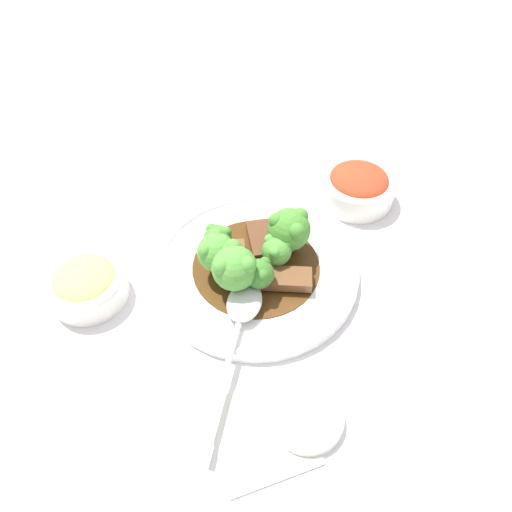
{
  "coord_description": "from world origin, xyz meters",
  "views": [
    {
      "loc": [
        0.22,
        0.34,
        0.5
      ],
      "look_at": [
        0.0,
        0.0,
        0.03
      ],
      "focal_mm": 35.0,
      "sensor_mm": 36.0,
      "label": 1
    }
  ],
  "objects": [
    {
      "name": "sauce_dish",
      "position": [
        0.06,
        0.19,
        0.01
      ],
      "size": [
        0.08,
        0.08,
        0.01
      ],
      "color": "white",
      "rests_on": "ground_plane"
    },
    {
      "name": "paper_napkin",
      "position": [
        0.11,
        0.18,
        0.0
      ],
      "size": [
        0.12,
        0.12,
        0.01
      ],
      "color": "silver",
      "rests_on": "ground_plane"
    },
    {
      "name": "beef_strip_2",
      "position": [
        -0.01,
        0.04,
        0.03
      ],
      "size": [
        0.07,
        0.07,
        0.01
      ],
      "color": "brown",
      "rests_on": "main_plate"
    },
    {
      "name": "beef_strip_1",
      "position": [
        -0.03,
        -0.03,
        0.02
      ],
      "size": [
        0.05,
        0.07,
        0.01
      ],
      "color": "#56331E",
      "rests_on": "main_plate"
    },
    {
      "name": "broccoli_floret_5",
      "position": [
        0.02,
        0.03,
        0.05
      ],
      "size": [
        0.04,
        0.04,
        0.04
      ],
      "color": "#8EB756",
      "rests_on": "main_plate"
    },
    {
      "name": "broccoli_floret_0",
      "position": [
        0.04,
        0.02,
        0.06
      ],
      "size": [
        0.05,
        0.05,
        0.06
      ],
      "color": "#7FA84C",
      "rests_on": "main_plate"
    },
    {
      "name": "broccoli_floret_4",
      "position": [
        0.03,
        -0.04,
        0.04
      ],
      "size": [
        0.04,
        0.04,
        0.04
      ],
      "color": "#7FA84C",
      "rests_on": "main_plate"
    },
    {
      "name": "broccoli_floret_2",
      "position": [
        -0.05,
        0.0,
        0.05
      ],
      "size": [
        0.05,
        0.05,
        0.06
      ],
      "color": "#8EB756",
      "rests_on": "main_plate"
    },
    {
      "name": "beef_strip_0",
      "position": [
        0.02,
        -0.02,
        0.02
      ],
      "size": [
        0.05,
        0.06,
        0.01
      ],
      "color": "brown",
      "rests_on": "main_plate"
    },
    {
      "name": "side_bowl_kimchi",
      "position": [
        -0.2,
        -0.04,
        0.03
      ],
      "size": [
        0.1,
        0.1,
        0.05
      ],
      "color": "white",
      "rests_on": "ground_plane"
    },
    {
      "name": "broccoli_floret_1",
      "position": [
        -0.02,
        0.01,
        0.04
      ],
      "size": [
        0.04,
        0.04,
        0.04
      ],
      "color": "#8EB756",
      "rests_on": "main_plate"
    },
    {
      "name": "side_bowl_appetizer",
      "position": [
        0.19,
        -0.08,
        0.02
      ],
      "size": [
        0.09,
        0.09,
        0.05
      ],
      "color": "white",
      "rests_on": "ground_plane"
    },
    {
      "name": "broccoli_floret_3",
      "position": [
        0.05,
        -0.02,
        0.05
      ],
      "size": [
        0.05,
        0.05,
        0.06
      ],
      "color": "#8EB756",
      "rests_on": "main_plate"
    },
    {
      "name": "main_plate",
      "position": [
        0.0,
        0.0,
        0.01
      ],
      "size": [
        0.26,
        0.26,
        0.02
      ],
      "color": "white",
      "rests_on": "ground_plane"
    },
    {
      "name": "serving_spoon",
      "position": [
        0.06,
        0.06,
        0.03
      ],
      "size": [
        0.16,
        0.16,
        0.01
      ],
      "color": "silver",
      "rests_on": "main_plate"
    },
    {
      "name": "ground_plane",
      "position": [
        0.0,
        0.0,
        0.0
      ],
      "size": [
        4.0,
        4.0,
        0.0
      ],
      "primitive_type": "plane",
      "color": "silver"
    }
  ]
}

